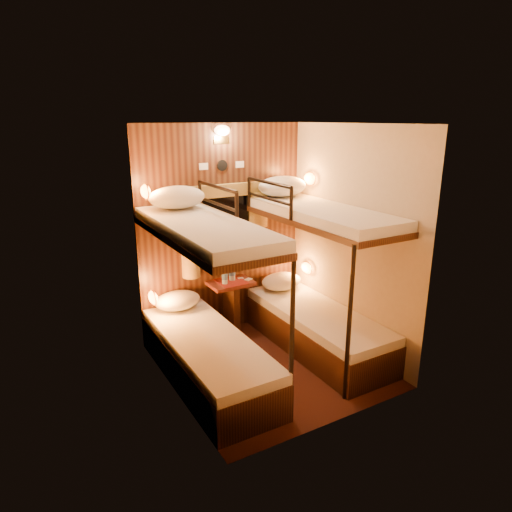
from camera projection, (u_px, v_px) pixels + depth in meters
floor at (269, 365)px, 4.71m from camera, size 2.10×2.10×0.00m
ceiling at (271, 124)px, 4.01m from camera, size 2.10×2.10×0.00m
wall_back at (222, 231)px, 5.23m from camera, size 2.40×0.00×2.40m
wall_front at (342, 288)px, 3.49m from camera, size 2.40×0.00×2.40m
wall_left at (170, 271)px, 3.88m from camera, size 0.00×2.40×2.40m
wall_right at (350, 241)px, 4.83m from camera, size 0.00×2.40×2.40m
back_panel at (223, 232)px, 5.22m from camera, size 2.00×0.03×2.40m
bunk_left at (207, 327)px, 4.29m from camera, size 0.72×1.90×1.82m
bunk_right at (317, 301)px, 4.91m from camera, size 0.72×1.90×1.82m
window at (224, 234)px, 5.20m from camera, size 1.00×0.12×0.79m
curtains at (225, 227)px, 5.14m from camera, size 1.10×0.22×1.00m
back_fixtures at (222, 138)px, 4.88m from camera, size 0.54×0.09×0.48m
reading_lamps at (236, 235)px, 4.93m from camera, size 2.00×0.20×1.25m
table at (231, 301)px, 5.29m from camera, size 0.50×0.34×0.66m
bottle_left at (225, 275)px, 5.13m from camera, size 0.07×0.07×0.23m
bottle_right at (232, 271)px, 5.24m from camera, size 0.08×0.08×0.26m
sachet_a at (248, 279)px, 5.29m from camera, size 0.10×0.09×0.01m
sachet_b at (240, 278)px, 5.33m from camera, size 0.08×0.06×0.01m
pillow_lower_left at (178, 300)px, 4.93m from camera, size 0.50×0.36×0.20m
pillow_lower_right at (281, 281)px, 5.50m from camera, size 0.51×0.36×0.20m
pillow_upper_left at (177, 197)px, 4.49m from camera, size 0.57×0.41×0.22m
pillow_upper_right at (282, 186)px, 5.18m from camera, size 0.59×0.42×0.23m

